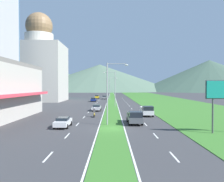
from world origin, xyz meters
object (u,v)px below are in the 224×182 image
street_lamp_near (110,89)px  street_lamp_mid (114,86)px  pickup_truck_0 (148,111)px  car_0 (105,97)px  pickup_truck_1 (135,117)px  street_lamp_far (111,87)px  car_2 (64,122)px  car_4 (94,100)px  motorcycle_rider (95,113)px  car_3 (98,97)px  car_1 (97,108)px

street_lamp_near → street_lamp_mid: size_ratio=0.93×
street_lamp_near → pickup_truck_0: size_ratio=1.69×
car_0 → pickup_truck_1: pickup_truck_1 is taller
pickup_truck_0 → pickup_truck_1: size_ratio=1.00×
street_lamp_mid → pickup_truck_1: (2.93, -30.32, -4.72)m
street_lamp_mid → street_lamp_far: (-1.07, 31.27, -0.25)m
car_0 → car_2: size_ratio=0.99×
car_4 → motorcycle_rider: bearing=-175.2°
car_2 → car_3: 75.86m
car_3 → pickup_truck_1: (10.52, -73.15, 0.19)m
street_lamp_mid → pickup_truck_0: 22.31m
pickup_truck_0 → car_1: bearing=-132.6°
car_3 → car_4: 21.80m
car_3 → pickup_truck_0: size_ratio=0.77×
car_3 → car_4: bearing=-179.6°
street_lamp_far → car_0: street_lamp_far is taller
car_2 → car_3: (-0.25, 75.86, 0.06)m
car_4 → pickup_truck_1: size_ratio=0.80×
car_3 → motorcycle_rider: size_ratio=2.09×
pickup_truck_1 → car_4: bearing=-168.6°
car_0 → car_1: bearing=179.8°
car_1 → pickup_truck_1: bearing=-159.6°
pickup_truck_0 → motorcycle_rider: bearing=-80.9°
car_3 → pickup_truck_1: size_ratio=0.77×
car_1 → motorcycle_rider: 11.12m
car_0 → car_2: 70.90m
car_0 → car_3: car_3 is taller
street_lamp_mid → motorcycle_rider: (-3.79, -22.50, -4.96)m
car_0 → pickup_truck_0: pickup_truck_0 is taller
street_lamp_mid → street_lamp_far: street_lamp_mid is taller
car_1 → pickup_truck_0: size_ratio=0.87×
motorcycle_rider → pickup_truck_0: bearing=-80.9°
pickup_truck_1 → street_lamp_far: bearing=-176.3°
street_lamp_near → motorcycle_rider: 10.38m
car_0 → pickup_truck_0: bearing=-170.2°
car_2 → pickup_truck_1: (10.28, 2.71, 0.25)m
car_0 → car_4: bearing=168.2°
car_3 → pickup_truck_0: (13.81, -63.73, 0.19)m
street_lamp_mid → car_4: street_lamp_mid is taller
street_lamp_mid → car_0: size_ratio=2.19×
car_3 → car_4: size_ratio=0.96×
car_1 → motorcycle_rider: motorcycle_rider is taller
street_lamp_mid → street_lamp_far: 31.29m
street_lamp_near → pickup_truck_1: (3.77, 1.04, -4.31)m
street_lamp_far → motorcycle_rider: 54.05m
car_2 → pickup_truck_1: size_ratio=0.85×
car_0 → car_3: size_ratio=1.08×
car_1 → car_4: 32.59m
pickup_truck_1 → motorcycle_rider: 10.31m
pickup_truck_1 → car_0: bearing=-174.2°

